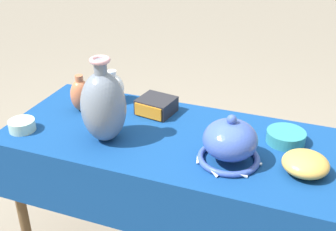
% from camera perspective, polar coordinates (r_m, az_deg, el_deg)
% --- Properties ---
extents(display_table, '(1.33, 0.59, 0.70)m').
position_cam_1_polar(display_table, '(1.70, 0.11, -5.26)').
color(display_table, brown).
rests_on(display_table, ground_plane).
extents(vase_tall_bulbous, '(0.17, 0.17, 0.34)m').
position_cam_1_polar(vase_tall_bulbous, '(1.60, -8.74, 1.30)').
color(vase_tall_bulbous, slate).
rests_on(vase_tall_bulbous, display_table).
extents(vase_dome_bell, '(0.23, 0.24, 0.19)m').
position_cam_1_polar(vase_dome_bell, '(1.50, 8.38, -3.68)').
color(vase_dome_bell, '#3851A8').
rests_on(vase_dome_bell, display_table).
extents(mosaic_tile_box, '(0.17, 0.16, 0.07)m').
position_cam_1_polar(mosaic_tile_box, '(1.83, -1.62, 1.34)').
color(mosaic_tile_box, '#232328').
rests_on(mosaic_tile_box, display_table).
extents(jar_round_porcelain, '(0.10, 0.10, 0.15)m').
position_cam_1_polar(jar_round_porcelain, '(1.94, -7.49, 3.75)').
color(jar_round_porcelain, white).
rests_on(jar_round_porcelain, display_table).
extents(jar_round_terracotta, '(0.09, 0.09, 0.17)m').
position_cam_1_polar(jar_round_terracotta, '(1.87, -11.73, 2.75)').
color(jar_round_terracotta, '#BC6642').
rests_on(jar_round_terracotta, display_table).
extents(pot_squat_celadon, '(0.11, 0.11, 0.05)m').
position_cam_1_polar(pot_squat_celadon, '(1.80, -19.17, -1.27)').
color(pot_squat_celadon, '#A8CCB7').
rests_on(pot_squat_celadon, display_table).
extents(pot_squat_teal, '(0.15, 0.15, 0.05)m').
position_cam_1_polar(pot_squat_teal, '(1.68, 15.67, -2.80)').
color(pot_squat_teal, teal).
rests_on(pot_squat_teal, display_table).
extents(bowl_shallow_ochre, '(0.16, 0.16, 0.07)m').
position_cam_1_polar(bowl_shallow_ochre, '(1.52, 18.12, -6.22)').
color(bowl_shallow_ochre, gold).
rests_on(bowl_shallow_ochre, display_table).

